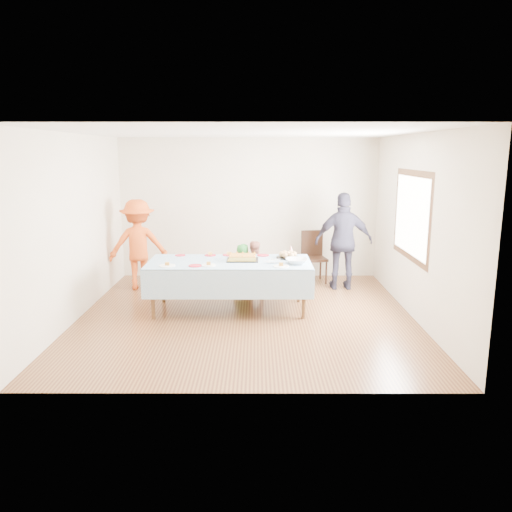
{
  "coord_description": "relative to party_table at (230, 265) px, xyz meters",
  "views": [
    {
      "loc": [
        0.16,
        -7.23,
        2.43
      ],
      "look_at": [
        0.15,
        0.3,
        0.86
      ],
      "focal_mm": 35.0,
      "sensor_mm": 36.0,
      "label": 1
    }
  ],
  "objects": [
    {
      "name": "ground",
      "position": [
        0.26,
        -0.28,
        -0.72
      ],
      "size": [
        5.0,
        5.0,
        0.0
      ],
      "primitive_type": "plane",
      "color": "#4C2515",
      "rests_on": "ground"
    },
    {
      "name": "room_walls",
      "position": [
        0.31,
        -0.27,
        1.05
      ],
      "size": [
        5.04,
        5.04,
        2.72
      ],
      "color": "beige",
      "rests_on": "ground"
    },
    {
      "name": "party_table",
      "position": [
        0.0,
        0.0,
        0.0
      ],
      "size": [
        2.5,
        1.1,
        0.78
      ],
      "color": "#53311C",
      "rests_on": "ground"
    },
    {
      "name": "birthday_cake",
      "position": [
        0.2,
        0.08,
        0.1
      ],
      "size": [
        0.48,
        0.37,
        0.09
      ],
      "color": "black",
      "rests_on": "party_table"
    },
    {
      "name": "rolls_tray",
      "position": [
        0.91,
        0.24,
        0.1
      ],
      "size": [
        0.37,
        0.37,
        0.11
      ],
      "color": "black",
      "rests_on": "party_table"
    },
    {
      "name": "punch_bowl",
      "position": [
        1.02,
        -0.17,
        0.1
      ],
      "size": [
        0.33,
        0.33,
        0.08
      ],
      "primitive_type": "imported",
      "color": "silver",
      "rests_on": "party_table"
    },
    {
      "name": "party_hat",
      "position": [
        0.98,
        0.45,
        0.14
      ],
      "size": [
        0.1,
        0.1,
        0.17
      ],
      "primitive_type": "cone",
      "color": "white",
      "rests_on": "party_table"
    },
    {
      "name": "fork_pile",
      "position": [
        0.65,
        -0.13,
        0.09
      ],
      "size": [
        0.24,
        0.18,
        0.07
      ],
      "primitive_type": null,
      "color": "white",
      "rests_on": "party_table"
    },
    {
      "name": "plate_red_far_a",
      "position": [
        -0.83,
        0.43,
        0.06
      ],
      "size": [
        0.16,
        0.16,
        0.01
      ],
      "primitive_type": "cylinder",
      "color": "red",
      "rests_on": "party_table"
    },
    {
      "name": "plate_red_far_b",
      "position": [
        -0.34,
        0.43,
        0.06
      ],
      "size": [
        0.18,
        0.18,
        0.01
      ],
      "primitive_type": "cylinder",
      "color": "red",
      "rests_on": "party_table"
    },
    {
      "name": "plate_red_far_c",
      "position": [
        -0.04,
        0.46,
        0.06
      ],
      "size": [
        0.2,
        0.2,
        0.01
      ],
      "primitive_type": "cylinder",
      "color": "red",
      "rests_on": "party_table"
    },
    {
      "name": "plate_red_far_d",
      "position": [
        0.52,
        0.43,
        0.06
      ],
      "size": [
        0.19,
        0.19,
        0.01
      ],
      "primitive_type": "cylinder",
      "color": "red",
      "rests_on": "party_table"
    },
    {
      "name": "plate_red_near",
      "position": [
        -0.49,
        -0.33,
        0.06
      ],
      "size": [
        0.2,
        0.2,
        0.01
      ],
      "primitive_type": "cylinder",
      "color": "red",
      "rests_on": "party_table"
    },
    {
      "name": "plate_white_left",
      "position": [
        -0.9,
        -0.32,
        0.06
      ],
      "size": [
        0.24,
        0.24,
        0.01
      ],
      "primitive_type": "cylinder",
      "color": "white",
      "rests_on": "party_table"
    },
    {
      "name": "plate_white_mid",
      "position": [
        -0.29,
        -0.3,
        0.06
      ],
      "size": [
        0.22,
        0.22,
        0.01
      ],
      "primitive_type": "cylinder",
      "color": "white",
      "rests_on": "party_table"
    },
    {
      "name": "plate_white_right",
      "position": [
        0.78,
        -0.36,
        0.06
      ],
      "size": [
        0.24,
        0.24,
        0.01
      ],
      "primitive_type": "cylinder",
      "color": "white",
      "rests_on": "party_table"
    },
    {
      "name": "dining_chair",
      "position": [
        1.5,
        1.8,
        -0.19
      ],
      "size": [
        0.49,
        0.49,
        0.97
      ],
      "rotation": [
        0.0,
        0.0,
        0.18
      ],
      "color": "black",
      "rests_on": "ground"
    },
    {
      "name": "toddler_left",
      "position": [
        0.15,
        0.96,
        -0.33
      ],
      "size": [
        0.32,
        0.25,
        0.79
      ],
      "primitive_type": "imported",
      "rotation": [
        0.0,
        0.0,
        3.35
      ],
      "color": "red",
      "rests_on": "ground"
    },
    {
      "name": "toddler_mid",
      "position": [
        0.18,
        0.88,
        -0.28
      ],
      "size": [
        0.48,
        0.36,
        0.89
      ],
      "primitive_type": "imported",
      "rotation": [
        0.0,
        0.0,
        2.96
      ],
      "color": "#257129",
      "rests_on": "ground"
    },
    {
      "name": "toddler_right",
      "position": [
        0.36,
        0.86,
        -0.25
      ],
      "size": [
        0.46,
        0.36,
        0.95
      ],
      "primitive_type": "imported",
      "rotation": [
        0.0,
        0.0,
        3.15
      ],
      "color": "#AA624F",
      "rests_on": "ground"
    },
    {
      "name": "adult_left",
      "position": [
        -1.7,
        1.26,
        0.08
      ],
      "size": [
        1.13,
        0.77,
        1.62
      ],
      "primitive_type": "imported",
      "rotation": [
        0.0,
        0.0,
        3.32
      ],
      "color": "#D14F1A",
      "rests_on": "ground"
    },
    {
      "name": "adult_right",
      "position": [
        1.97,
        1.25,
        0.14
      ],
      "size": [
        1.02,
        0.43,
        1.74
      ],
      "primitive_type": "imported",
      "rotation": [
        0.0,
        0.0,
        3.14
      ],
      "color": "#2A2837",
      "rests_on": "ground"
    }
  ]
}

